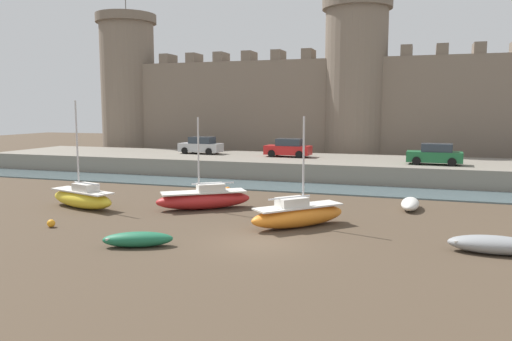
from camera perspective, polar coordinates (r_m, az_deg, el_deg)
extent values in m
plane|color=#4C3D2D|center=(22.07, 0.36, -8.25)|extent=(160.00, 160.00, 0.00)
cube|color=slate|center=(36.59, 7.69, -2.06)|extent=(80.00, 4.50, 0.10)
cube|color=gray|center=(43.57, 9.45, 0.32)|extent=(66.06, 10.00, 1.52)
cube|color=#7A6B5B|center=(53.28, 11.22, 6.57)|extent=(54.06, 2.80, 10.93)
cylinder|color=#7A6B5B|center=(62.65, -14.39, 8.80)|extent=(6.32, 6.32, 15.84)
cylinder|color=#706254|center=(63.49, -14.63, 16.41)|extent=(7.08, 7.08, 1.00)
cylinder|color=#4C4742|center=(63.85, -14.69, 18.18)|extent=(0.10, 0.10, 3.00)
cylinder|color=#7A6B5B|center=(53.32, 11.28, 9.21)|extent=(6.32, 6.32, 15.84)
cylinder|color=#706254|center=(54.30, 11.51, 18.12)|extent=(7.08, 7.08, 1.00)
cube|color=#746557|center=(60.13, -9.98, 12.39)|extent=(1.10, 2.52, 1.10)
cube|color=#746557|center=(58.65, -7.06, 12.58)|extent=(1.10, 2.52, 1.10)
cube|color=#746557|center=(57.33, -3.98, 12.74)|extent=(1.10, 2.52, 1.10)
cube|color=#746557|center=(56.18, -0.76, 12.87)|extent=(1.10, 2.52, 1.10)
cube|color=#746557|center=(55.20, 2.58, 12.97)|extent=(1.10, 2.52, 1.10)
cube|color=#746557|center=(54.40, 6.03, 13.02)|extent=(1.10, 2.52, 1.10)
cube|color=#746557|center=(53.20, 16.84, 12.90)|extent=(1.10, 2.52, 1.10)
cube|color=#746557|center=(53.21, 20.50, 12.75)|extent=(1.10, 2.52, 1.10)
cube|color=#746557|center=(53.42, 24.14, 12.56)|extent=(1.10, 2.52, 1.10)
ellipsoid|color=#1E6B47|center=(21.94, -13.35, -7.67)|extent=(3.08, 2.01, 0.64)
ellipsoid|color=#339266|center=(21.93, -13.36, -7.52)|extent=(2.51, 1.61, 0.35)
cube|color=beige|center=(21.89, -12.78, -7.42)|extent=(0.49, 0.79, 0.06)
cube|color=beige|center=(22.12, -16.35, -7.43)|extent=(0.46, 0.57, 0.08)
ellipsoid|color=silver|center=(30.36, 17.21, -3.66)|extent=(1.10, 2.87, 0.67)
ellipsoid|color=white|center=(30.35, 17.21, -3.55)|extent=(0.86, 2.35, 0.37)
cube|color=beige|center=(30.13, 17.19, -3.55)|extent=(0.85, 0.23, 0.06)
cube|color=beige|center=(31.43, 17.32, -3.16)|extent=(0.56, 0.30, 0.08)
ellipsoid|color=orange|center=(24.91, 4.88, -5.23)|extent=(4.64, 4.80, 1.07)
cube|color=silver|center=(24.81, 4.89, -4.12)|extent=(4.05, 4.20, 0.08)
cube|color=silver|center=(24.55, 4.12, -3.61)|extent=(1.68, 1.70, 0.44)
cylinder|color=silver|center=(24.62, 5.46, 1.07)|extent=(0.10, 0.10, 4.40)
cylinder|color=silver|center=(24.44, 3.87, -3.11)|extent=(1.69, 1.78, 0.08)
ellipsoid|color=gray|center=(22.53, 25.57, -7.67)|extent=(3.57, 1.28, 0.74)
ellipsoid|color=silver|center=(22.52, 25.57, -7.52)|extent=(2.93, 1.00, 0.41)
cube|color=beige|center=(22.55, 26.25, -7.43)|extent=(0.22, 1.05, 0.06)
cube|color=beige|center=(22.35, 22.03, -7.39)|extent=(0.29, 0.68, 0.08)
ellipsoid|color=red|center=(29.32, -5.99, -3.39)|extent=(5.44, 4.46, 1.04)
cube|color=silver|center=(29.24, -6.00, -2.46)|extent=(4.76, 3.89, 0.08)
cube|color=silver|center=(29.28, -5.21, -1.92)|extent=(1.85, 1.72, 0.44)
cylinder|color=silver|center=(28.91, -6.60, 1.81)|extent=(0.10, 0.10, 4.31)
cylinder|color=silver|center=(29.27, -4.95, -1.46)|extent=(2.09, 1.50, 0.08)
ellipsoid|color=yellow|center=(31.19, -19.25, -3.11)|extent=(5.28, 2.85, 1.05)
cube|color=silver|center=(31.11, -19.29, -2.23)|extent=(4.63, 2.47, 0.08)
cube|color=silver|center=(30.76, -18.90, -1.82)|extent=(1.63, 1.29, 0.44)
cylinder|color=silver|center=(31.02, -19.76, 2.68)|extent=(0.10, 0.10, 5.24)
cylinder|color=silver|center=(30.63, -18.77, -1.42)|extent=(2.21, 0.75, 0.08)
sphere|color=orange|center=(26.78, -22.37, -5.61)|extent=(0.39, 0.39, 0.39)
sphere|color=orange|center=(34.48, -3.27, -2.25)|extent=(0.48, 0.48, 0.48)
cube|color=#B2B5B7|center=(48.11, -6.34, 2.64)|extent=(4.17, 1.87, 0.80)
cube|color=#2D3842|center=(48.00, -6.19, 3.47)|extent=(2.32, 1.59, 0.64)
cylinder|color=black|center=(47.98, -8.15, 2.26)|extent=(0.65, 0.21, 0.64)
cylinder|color=black|center=(49.47, -7.20, 2.42)|extent=(0.65, 0.21, 0.64)
cylinder|color=black|center=(46.81, -5.42, 2.18)|extent=(0.65, 0.21, 0.64)
cylinder|color=black|center=(48.34, -4.53, 2.35)|extent=(0.65, 0.21, 0.64)
cube|color=#1E6638|center=(40.94, 19.71, 1.48)|extent=(4.17, 1.87, 0.80)
cube|color=#2D3842|center=(40.88, 19.96, 2.45)|extent=(2.32, 1.59, 0.64)
cylinder|color=black|center=(40.16, 17.86, 1.05)|extent=(0.65, 0.21, 0.64)
cylinder|color=black|center=(41.85, 17.98, 1.28)|extent=(0.65, 0.21, 0.64)
cylinder|color=black|center=(40.12, 21.49, 0.90)|extent=(0.65, 0.21, 0.64)
cylinder|color=black|center=(41.82, 21.46, 1.13)|extent=(0.65, 0.21, 0.64)
cube|color=red|center=(44.87, 3.67, 2.34)|extent=(4.17, 1.87, 0.80)
cube|color=#2D3842|center=(44.78, 3.86, 3.23)|extent=(2.32, 1.59, 0.64)
cylinder|color=black|center=(44.48, 1.78, 1.95)|extent=(0.65, 0.21, 0.64)
cylinder|color=black|center=(46.08, 2.46, 2.13)|extent=(0.65, 0.21, 0.64)
cylinder|color=black|center=(43.73, 4.93, 1.84)|extent=(0.65, 0.21, 0.64)
cylinder|color=black|center=(45.36, 5.52, 2.02)|extent=(0.65, 0.21, 0.64)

